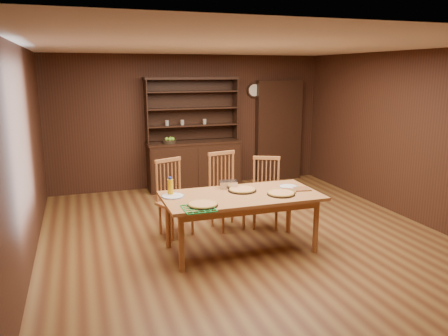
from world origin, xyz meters
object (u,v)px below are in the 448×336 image
object	(u,v)px
china_hutch	(194,159)
juice_bottle	(170,187)
chair_center	(225,188)
dining_table	(241,200)
chair_right	(266,190)
chair_left	(173,195)

from	to	relation	value
china_hutch	juice_bottle	size ratio (longest dim) A/B	9.24
china_hutch	juice_bottle	distance (m)	3.14
chair_center	juice_bottle	world-z (taller)	chair_center
dining_table	chair_right	world-z (taller)	chair_right
chair_left	chair_center	bearing A→B (deg)	-18.84
china_hutch	chair_left	distance (m)	2.50
chair_right	chair_center	bearing A→B (deg)	-168.29
china_hutch	chair_left	bearing A→B (deg)	-111.65
juice_bottle	chair_center	bearing A→B (deg)	34.73
chair_left	juice_bottle	xyz separation A→B (m)	(-0.15, -0.62, 0.28)
dining_table	chair_left	bearing A→B (deg)	128.71
chair_center	china_hutch	bearing A→B (deg)	75.48
chair_left	chair_center	size ratio (longest dim) A/B	0.96
china_hutch	dining_table	size ratio (longest dim) A/B	1.09
chair_right	dining_table	bearing A→B (deg)	-106.94
juice_bottle	chair_left	bearing A→B (deg)	76.22
chair_left	juice_bottle	distance (m)	0.70
dining_table	juice_bottle	bearing A→B (deg)	163.40
chair_right	juice_bottle	bearing A→B (deg)	-136.72
chair_left	juice_bottle	world-z (taller)	chair_left
juice_bottle	chair_right	bearing A→B (deg)	18.52
china_hutch	juice_bottle	xyz separation A→B (m)	(-1.07, -2.94, 0.26)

